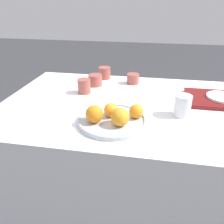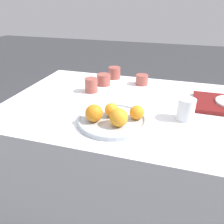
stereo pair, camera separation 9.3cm
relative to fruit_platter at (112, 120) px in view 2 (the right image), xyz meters
The scene contains 12 objects.
ground_plane 0.79m from the fruit_platter, 63.70° to the left, with size 12.00×12.00×0.00m, color #38383D.
table 0.45m from the fruit_platter, 63.70° to the left, with size 1.41×0.85×0.75m.
fruit_platter is the anchor object (origin of this frame).
orange_0 0.07m from the fruit_platter, 46.37° to the right, with size 0.08×0.08×0.08m.
orange_1 0.09m from the fruit_platter, 152.74° to the right, with size 0.07×0.07×0.07m.
orange_2 0.04m from the fruit_platter, 108.93° to the left, with size 0.06×0.06×0.06m.
orange_3 0.12m from the fruit_platter, 17.47° to the left, with size 0.06×0.06×0.06m.
water_glass 0.33m from the fruit_platter, 20.95° to the left, with size 0.08×0.08×0.10m.
cup_0 0.50m from the fruit_platter, 84.84° to the left, with size 0.08×0.08×0.06m.
cup_1 0.46m from the fruit_platter, 112.86° to the left, with size 0.08×0.08×0.07m.
cup_2 0.37m from the fruit_platter, 125.30° to the left, with size 0.07×0.07×0.08m.
cup_3 0.59m from the fruit_platter, 104.87° to the left, with size 0.08×0.08×0.08m.
Camera 2 is at (0.13, -1.00, 1.23)m, focal length 35.00 mm.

